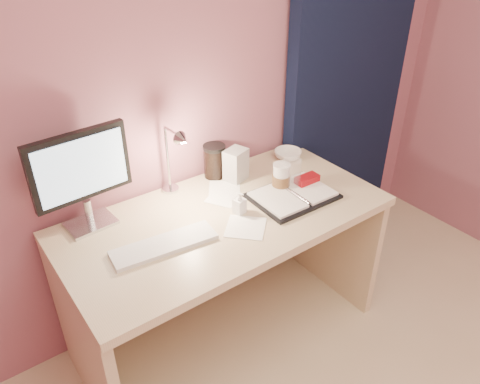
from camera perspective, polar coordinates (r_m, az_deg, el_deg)
room at (r=2.62m, az=11.84°, el=15.05°), size 3.50×3.50×3.50m
desk at (r=2.18m, az=-2.86°, el=-6.70°), size 1.40×0.70×0.73m
monitor at (r=1.90m, az=-18.87°, el=2.32°), size 0.39×0.15×0.42m
keyboard at (r=1.84m, az=-9.22°, el=-6.37°), size 0.42×0.17×0.02m
planner at (r=2.12m, az=6.60°, el=-0.21°), size 0.37×0.28×0.06m
paper_a at (r=1.92m, az=0.68°, el=-4.33°), size 0.22×0.22×0.00m
paper_b at (r=2.17m, az=-1.90°, el=0.43°), size 0.20×0.20×0.00m
paper_c at (r=2.11m, az=-2.03°, el=-0.69°), size 0.18×0.18×0.00m
coffee_cup at (r=2.14m, az=5.05°, el=1.71°), size 0.08×0.08×0.13m
clear_cup at (r=2.15m, az=6.30°, el=2.14°), size 0.09×0.09×0.15m
bowl at (r=2.44m, az=5.86°, el=4.56°), size 0.19×0.19×0.04m
lotion_bottle at (r=1.98m, az=-0.08°, el=-1.33°), size 0.05×0.05×0.10m
dark_jar at (r=2.25m, az=-3.12°, el=3.60°), size 0.10×0.10×0.15m
product_box at (r=2.21m, az=-0.51°, el=3.33°), size 0.13×0.11×0.16m
desk_lamp at (r=2.02m, az=-7.88°, el=4.28°), size 0.08×0.21×0.34m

